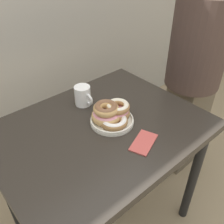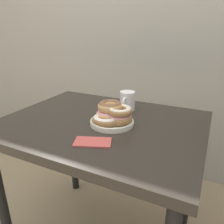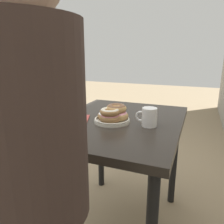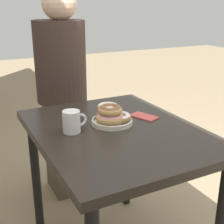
{
  "view_description": "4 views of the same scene",
  "coord_description": "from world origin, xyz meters",
  "views": [
    {
      "loc": [
        -0.53,
        -0.43,
        1.49
      ],
      "look_at": [
        0.06,
        0.25,
        0.83
      ],
      "focal_mm": 40.0,
      "sensor_mm": 36.0,
      "label": 1
    },
    {
      "loc": [
        0.46,
        -0.58,
        1.18
      ],
      "look_at": [
        0.06,
        0.25,
        0.83
      ],
      "focal_mm": 35.0,
      "sensor_mm": 36.0,
      "label": 2
    },
    {
      "loc": [
        1.16,
        0.69,
        1.15
      ],
      "look_at": [
        0.06,
        0.25,
        0.83
      ],
      "focal_mm": 35.0,
      "sensor_mm": 36.0,
      "label": 3
    },
    {
      "loc": [
        -1.2,
        0.9,
        1.32
      ],
      "look_at": [
        0.06,
        0.25,
        0.83
      ],
      "focal_mm": 50.0,
      "sensor_mm": 36.0,
      "label": 4
    }
  ],
  "objects": [
    {
      "name": "dining_table",
      "position": [
        0.0,
        0.26,
        0.67
      ],
      "size": [
        0.95,
        0.73,
        0.77
      ],
      "color": "#28231E",
      "rests_on": "ground_plane"
    },
    {
      "name": "coffee_mug",
      "position": [
        0.05,
        0.46,
        0.82
      ],
      "size": [
        0.08,
        0.12,
        0.1
      ],
      "color": "white",
      "rests_on": "dining_table"
    },
    {
      "name": "person_figure",
      "position": [
        0.76,
        0.27,
        0.77
      ],
      "size": [
        0.34,
        0.33,
        1.44
      ],
      "color": "brown",
      "rests_on": "ground_plane"
    },
    {
      "name": "napkin",
      "position": [
        0.07,
        0.06,
        0.77
      ],
      "size": [
        0.16,
        0.12,
        0.01
      ],
      "color": "#BC4C47",
      "rests_on": "dining_table"
    },
    {
      "name": "donut_plate",
      "position": [
        0.06,
        0.25,
        0.81
      ],
      "size": [
        0.22,
        0.23,
        0.1
      ],
      "color": "silver",
      "rests_on": "dining_table"
    }
  ]
}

